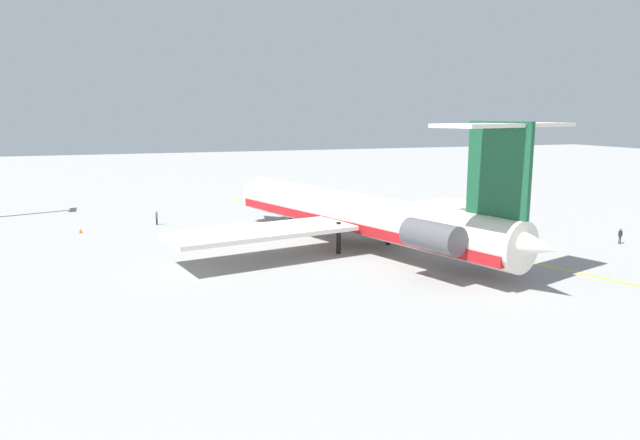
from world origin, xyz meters
name	(u,v)px	position (x,y,z in m)	size (l,w,h in m)	color
ground	(491,246)	(0.00, 0.00, 0.00)	(330.53, 330.53, 0.00)	gray
main_jetliner	(364,215)	(3.45, 13.11, 3.58)	(44.12, 39.60, 13.14)	silver
ground_crew_near_nose	(620,234)	(-3.63, -13.63, 1.05)	(0.27, 0.38, 1.66)	black
ground_crew_near_tail	(157,216)	(24.30, 32.17, 1.15)	(0.37, 0.33, 1.81)	black
safety_cone_nose	(369,200)	(33.02, -0.83, 0.28)	(0.40, 0.40, 0.55)	#EA590F
safety_cone_tail	(80,231)	(22.00, 40.97, 0.28)	(0.40, 0.40, 0.55)	#EA590F
taxiway_centreline	(430,241)	(4.66, 4.66, 0.00)	(86.08, 0.36, 0.01)	gold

